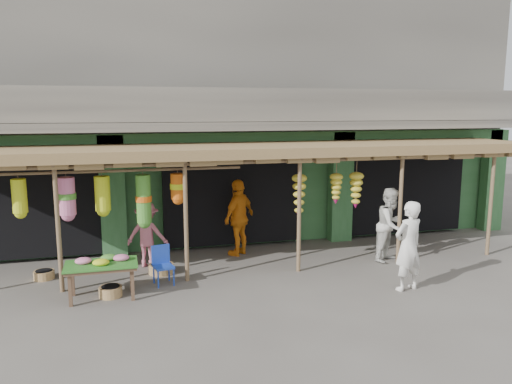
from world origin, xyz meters
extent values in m
plane|color=#514C47|center=(0.00, 0.00, 0.00)|extent=(80.00, 80.00, 0.00)
cube|color=gray|center=(0.00, 5.00, 5.00)|extent=(16.00, 6.00, 4.00)
cube|color=#2D6033|center=(0.00, 5.15, 1.50)|extent=(16.00, 5.70, 3.00)
cube|color=gray|center=(0.00, 1.65, 3.20)|extent=(16.00, 0.90, 0.22)
cube|color=gray|center=(0.00, 1.25, 3.70)|extent=(16.00, 0.10, 0.80)
cube|color=#2D6033|center=(0.00, 2.05, 2.85)|extent=(16.00, 0.35, 0.35)
cube|color=yellow|center=(-5.00, 1.97, 2.75)|extent=(1.70, 0.06, 0.55)
cube|color=#B21414|center=(-5.00, 1.93, 2.75)|extent=(1.30, 0.02, 0.30)
cube|color=black|center=(-5.00, 3.00, 1.35)|extent=(3.60, 2.00, 2.50)
cube|color=black|center=(0.00, 3.00, 1.35)|extent=(3.60, 2.00, 2.50)
cube|color=black|center=(5.00, 3.00, 1.35)|extent=(3.60, 2.00, 2.50)
cube|color=#2D6033|center=(-3.00, 2.05, 1.50)|extent=(0.60, 0.35, 3.00)
cube|color=#2D6033|center=(3.00, 2.05, 1.50)|extent=(0.60, 0.35, 3.00)
cube|color=#2D6033|center=(7.90, 2.05, 1.50)|extent=(0.60, 0.35, 3.00)
cylinder|color=brown|center=(-4.00, -0.20, 1.30)|extent=(0.09, 0.09, 2.60)
cylinder|color=brown|center=(-1.50, -0.20, 1.30)|extent=(0.09, 0.09, 2.60)
cylinder|color=brown|center=(1.00, -0.20, 1.30)|extent=(0.09, 0.09, 2.60)
cylinder|color=brown|center=(3.50, -0.20, 1.30)|extent=(0.09, 0.09, 2.60)
cylinder|color=brown|center=(6.00, -0.20, 1.30)|extent=(0.09, 0.09, 2.60)
cylinder|color=brown|center=(-0.25, -0.20, 2.50)|extent=(12.90, 0.08, 0.08)
cylinder|color=brown|center=(-3.00, 0.20, 2.35)|extent=(5.50, 0.06, 0.06)
cube|color=brown|center=(0.00, 0.90, 2.68)|extent=(14.00, 2.70, 0.22)
cube|color=brown|center=(-3.76, -1.05, 0.30)|extent=(0.07, 0.07, 0.60)
cube|color=brown|center=(-2.64, -1.04, 0.30)|extent=(0.07, 0.07, 0.60)
cube|color=brown|center=(-3.76, -0.49, 0.30)|extent=(0.07, 0.07, 0.60)
cube|color=brown|center=(-2.65, -0.48, 0.30)|extent=(0.07, 0.07, 0.60)
cube|color=brown|center=(-3.20, -0.77, 0.63)|extent=(1.31, 0.76, 0.06)
cube|color=#26661E|center=(-3.20, -0.77, 0.68)|extent=(1.36, 0.81, 0.03)
ellipsoid|color=pink|center=(-3.53, -0.68, 0.74)|extent=(0.31, 0.26, 0.13)
ellipsoid|color=#D1E11D|center=(-3.20, -0.86, 0.74)|extent=(0.31, 0.26, 0.13)
ellipsoid|color=pink|center=(-2.83, -0.65, 0.74)|extent=(0.31, 0.26, 0.13)
ellipsoid|color=#4E9933|center=(-3.07, -0.58, 0.74)|extent=(0.31, 0.26, 0.13)
cylinder|color=#1B3DB3|center=(-2.13, -0.50, 0.18)|extent=(0.03, 0.03, 0.37)
cylinder|color=#1B3DB3|center=(-1.80, -0.43, 0.18)|extent=(0.03, 0.03, 0.37)
cylinder|color=#1B3DB3|center=(-2.20, -0.18, 0.18)|extent=(0.03, 0.03, 0.37)
cylinder|color=#1B3DB3|center=(-1.87, -0.11, 0.18)|extent=(0.03, 0.03, 0.37)
cube|color=#1B3DB3|center=(-2.00, -0.31, 0.38)|extent=(0.46, 0.46, 0.05)
cube|color=#1B3DB3|center=(-2.04, -0.13, 0.60)|extent=(0.38, 0.12, 0.41)
cylinder|color=brown|center=(-4.47, 0.70, 0.09)|extent=(0.56, 0.56, 0.18)
cylinder|color=#9B7845|center=(-2.00, 0.43, 0.11)|extent=(0.62, 0.62, 0.21)
cylinder|color=#9D7549|center=(-3.06, -0.72, 0.10)|extent=(0.46, 0.46, 0.20)
imported|color=silver|center=(2.72, -1.85, 0.91)|extent=(0.75, 0.59, 1.82)
imported|color=silver|center=(3.39, -0.01, 0.88)|extent=(1.09, 1.03, 1.77)
imported|color=orange|center=(0.00, 1.40, 0.95)|extent=(1.14, 1.10, 1.91)
imported|color=#C06578|center=(-2.25, 1.03, 0.75)|extent=(1.10, 0.85, 1.50)
camera|label=1|loc=(-2.67, -10.39, 3.63)|focal=35.00mm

